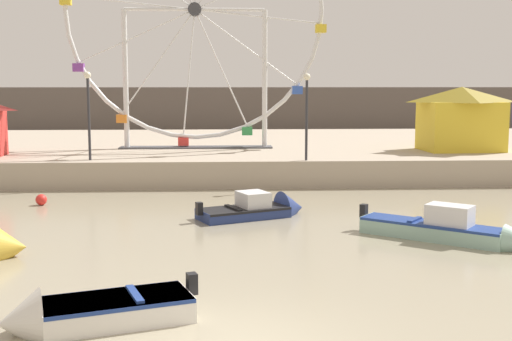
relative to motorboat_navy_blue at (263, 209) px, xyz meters
name	(u,v)px	position (x,y,z in m)	size (l,w,h in m)	color
quay_promenade	(226,152)	(-1.21, 16.79, 0.36)	(110.00, 21.27, 1.26)	tan
distant_town_skyline	(225,111)	(-1.21, 39.51, 1.93)	(140.00, 3.00, 4.40)	#564C47
motorboat_navy_blue	(263,209)	(0.00, 0.00, 0.00)	(4.21, 2.86, 1.39)	navy
motorboat_white_red_stripe	(84,313)	(-4.17, -10.79, 0.01)	(3.94, 2.44, 1.27)	silver
motorboat_seafoam	(456,231)	(5.58, -4.26, 0.09)	(5.00, 4.21, 1.34)	#93BCAD
ferris_wheel_white_frame	(195,13)	(-2.86, 12.74, 8.18)	(14.09, 1.20, 14.32)	silver
carnival_booth_yellow_awning	(461,118)	(11.02, 10.64, 2.72)	(4.43, 3.38, 3.33)	yellow
promenade_lamp_near	(307,104)	(2.39, 6.57, 3.57)	(0.32, 0.32, 3.95)	#2D2D33
promenade_lamp_far	(88,103)	(-7.51, 7.14, 3.62)	(0.32, 0.32, 4.03)	#2D2D33
mooring_buoy_orange	(41,200)	(-8.56, 2.61, -0.05)	(0.44, 0.44, 0.44)	red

